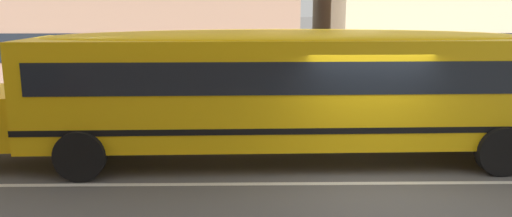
% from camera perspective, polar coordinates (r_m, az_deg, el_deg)
% --- Properties ---
extents(ground_plane, '(400.00, 400.00, 0.00)m').
position_cam_1_polar(ground_plane, '(10.14, 13.12, -8.38)').
color(ground_plane, '#54514F').
extents(sidewalk_far, '(120.00, 3.00, 0.01)m').
position_cam_1_polar(sidewalk_far, '(17.98, 6.83, 0.50)').
color(sidewalk_far, gray).
rests_on(sidewalk_far, ground_plane).
extents(lane_centreline, '(110.00, 0.16, 0.01)m').
position_cam_1_polar(lane_centreline, '(10.14, 13.12, -8.36)').
color(lane_centreline, silver).
rests_on(lane_centreline, ground_plane).
extents(school_bus, '(13.21, 3.13, 2.94)m').
position_cam_1_polar(school_bus, '(11.02, 2.41, 2.87)').
color(school_bus, yellow).
rests_on(school_bus, ground_plane).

